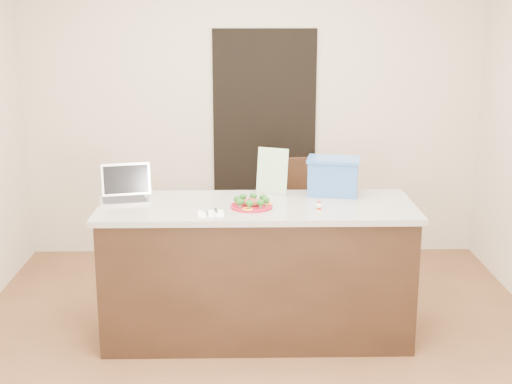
{
  "coord_description": "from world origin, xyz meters",
  "views": [
    {
      "loc": [
        -0.09,
        -4.23,
        2.15
      ],
      "look_at": [
        -0.01,
        0.2,
        1.02
      ],
      "focal_mm": 50.0,
      "sensor_mm": 36.0,
      "label": 1
    }
  ],
  "objects_px": {
    "napkin": "(211,214)",
    "chair": "(292,219)",
    "laptop": "(125,190)",
    "plate": "(252,206)",
    "yogurt_bottle": "(319,207)",
    "blue_box": "(333,176)",
    "island": "(257,270)"
  },
  "relations": [
    {
      "from": "yogurt_bottle",
      "to": "chair",
      "type": "relative_size",
      "value": 0.06
    },
    {
      "from": "plate",
      "to": "laptop",
      "type": "height_order",
      "value": "laptop"
    },
    {
      "from": "yogurt_bottle",
      "to": "laptop",
      "type": "distance_m",
      "value": 1.31
    },
    {
      "from": "blue_box",
      "to": "chair",
      "type": "relative_size",
      "value": 0.37
    },
    {
      "from": "island",
      "to": "napkin",
      "type": "bearing_deg",
      "value": -141.64
    },
    {
      "from": "island",
      "to": "chair",
      "type": "distance_m",
      "value": 0.81
    },
    {
      "from": "island",
      "to": "chair",
      "type": "relative_size",
      "value": 1.96
    },
    {
      "from": "napkin",
      "to": "chair",
      "type": "bearing_deg",
      "value": 59.55
    },
    {
      "from": "laptop",
      "to": "blue_box",
      "type": "xyz_separation_m",
      "value": [
        1.41,
        0.11,
        0.07
      ]
    },
    {
      "from": "napkin",
      "to": "laptop",
      "type": "distance_m",
      "value": 0.7
    },
    {
      "from": "plate",
      "to": "blue_box",
      "type": "relative_size",
      "value": 0.69
    },
    {
      "from": "blue_box",
      "to": "chair",
      "type": "xyz_separation_m",
      "value": [
        -0.24,
        0.5,
        -0.45
      ]
    },
    {
      "from": "napkin",
      "to": "laptop",
      "type": "xyz_separation_m",
      "value": [
        -0.59,
        0.38,
        0.06
      ]
    },
    {
      "from": "island",
      "to": "napkin",
      "type": "distance_m",
      "value": 0.59
    },
    {
      "from": "island",
      "to": "plate",
      "type": "xyz_separation_m",
      "value": [
        -0.04,
        -0.08,
        0.47
      ]
    },
    {
      "from": "island",
      "to": "blue_box",
      "type": "relative_size",
      "value": 5.26
    },
    {
      "from": "chair",
      "to": "laptop",
      "type": "bearing_deg",
      "value": -158.58
    },
    {
      "from": "yogurt_bottle",
      "to": "chair",
      "type": "bearing_deg",
      "value": 96.18
    },
    {
      "from": "plate",
      "to": "yogurt_bottle",
      "type": "bearing_deg",
      "value": -13.19
    },
    {
      "from": "island",
      "to": "chair",
      "type": "bearing_deg",
      "value": 69.21
    },
    {
      "from": "plate",
      "to": "chair",
      "type": "height_order",
      "value": "chair"
    },
    {
      "from": "napkin",
      "to": "blue_box",
      "type": "height_order",
      "value": "blue_box"
    },
    {
      "from": "plate",
      "to": "chair",
      "type": "bearing_deg",
      "value": 68.82
    },
    {
      "from": "napkin",
      "to": "laptop",
      "type": "bearing_deg",
      "value": 147.3
    },
    {
      "from": "yogurt_bottle",
      "to": "blue_box",
      "type": "distance_m",
      "value": 0.47
    },
    {
      "from": "laptop",
      "to": "plate",
      "type": "bearing_deg",
      "value": -27.58
    },
    {
      "from": "yogurt_bottle",
      "to": "plate",
      "type": "bearing_deg",
      "value": 166.81
    },
    {
      "from": "yogurt_bottle",
      "to": "napkin",
      "type": "bearing_deg",
      "value": -175.52
    },
    {
      "from": "chair",
      "to": "yogurt_bottle",
      "type": "bearing_deg",
      "value": -89.82
    },
    {
      "from": "napkin",
      "to": "chair",
      "type": "height_order",
      "value": "chair"
    },
    {
      "from": "island",
      "to": "yogurt_bottle",
      "type": "height_order",
      "value": "yogurt_bottle"
    },
    {
      "from": "napkin",
      "to": "yogurt_bottle",
      "type": "xyz_separation_m",
      "value": [
        0.68,
        0.05,
        0.02
      ]
    }
  ]
}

